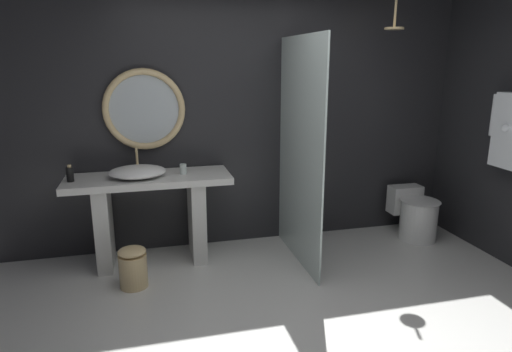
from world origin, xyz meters
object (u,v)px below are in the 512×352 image
object	(u,v)px
vessel_sink	(137,172)
hanging_bathrobe	(512,128)
toilet	(415,215)
rain_shower_head	(394,24)
tumbler_cup	(183,169)
soap_dispenser	(70,174)
waste_bin	(133,267)
round_wall_mirror	(144,110)

from	to	relation	value
vessel_sink	hanging_bathrobe	bearing A→B (deg)	-13.89
toilet	vessel_sink	bearing A→B (deg)	178.64
rain_shower_head	tumbler_cup	bearing A→B (deg)	175.67
soap_dispenser	hanging_bathrobe	distance (m)	3.94
waste_bin	hanging_bathrobe	bearing A→B (deg)	-5.88
tumbler_cup	soap_dispenser	xyz separation A→B (m)	(-0.99, -0.03, 0.02)
hanging_bathrobe	soap_dispenser	bearing A→B (deg)	168.26
hanging_bathrobe	toilet	xyz separation A→B (m)	(-0.38, 0.74, -1.04)
round_wall_mirror	toilet	size ratio (longest dim) A/B	1.28
vessel_sink	soap_dispenser	bearing A→B (deg)	-179.01
rain_shower_head	waste_bin	world-z (taller)	rain_shower_head
tumbler_cup	toilet	xyz separation A→B (m)	(2.46, -0.09, -0.63)
round_wall_mirror	waste_bin	distance (m)	1.46
toilet	tumbler_cup	bearing A→B (deg)	177.93
soap_dispenser	toilet	xyz separation A→B (m)	(3.45, -0.06, -0.65)
hanging_bathrobe	toilet	bearing A→B (deg)	117.52
soap_dispenser	hanging_bathrobe	size ratio (longest dim) A/B	0.21
tumbler_cup	round_wall_mirror	bearing A→B (deg)	140.76
tumbler_cup	rain_shower_head	size ratio (longest dim) A/B	0.28
toilet	waste_bin	bearing A→B (deg)	-172.41
tumbler_cup	hanging_bathrobe	world-z (taller)	hanging_bathrobe
vessel_sink	rain_shower_head	distance (m)	2.75
vessel_sink	soap_dispenser	size ratio (longest dim) A/B	3.39
round_wall_mirror	waste_bin	bearing A→B (deg)	-103.35
rain_shower_head	waste_bin	xyz separation A→B (m)	(-2.50, -0.33, -2.02)
round_wall_mirror	vessel_sink	bearing A→B (deg)	-108.94
round_wall_mirror	waste_bin	xyz separation A→B (m)	(-0.18, -0.74, -1.25)
toilet	waste_bin	size ratio (longest dim) A/B	1.68
hanging_bathrobe	toilet	size ratio (longest dim) A/B	1.23
soap_dispenser	waste_bin	xyz separation A→B (m)	(0.49, -0.45, -0.73)
round_wall_mirror	toilet	bearing A→B (deg)	-7.14
soap_dispenser	round_wall_mirror	bearing A→B (deg)	23.47
rain_shower_head	waste_bin	bearing A→B (deg)	-172.44
rain_shower_head	toilet	world-z (taller)	rain_shower_head
hanging_bathrobe	waste_bin	xyz separation A→B (m)	(-3.34, 0.34, -1.11)
tumbler_cup	round_wall_mirror	size ratio (longest dim) A/B	0.13
vessel_sink	toilet	bearing A→B (deg)	-1.36
round_wall_mirror	rain_shower_head	xyz separation A→B (m)	(2.32, -0.41, 0.78)
soap_dispenser	vessel_sink	bearing A→B (deg)	0.99
soap_dispenser	round_wall_mirror	size ratio (longest dim) A/B	0.20
vessel_sink	hanging_bathrobe	size ratio (longest dim) A/B	0.70
hanging_bathrobe	waste_bin	bearing A→B (deg)	174.12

